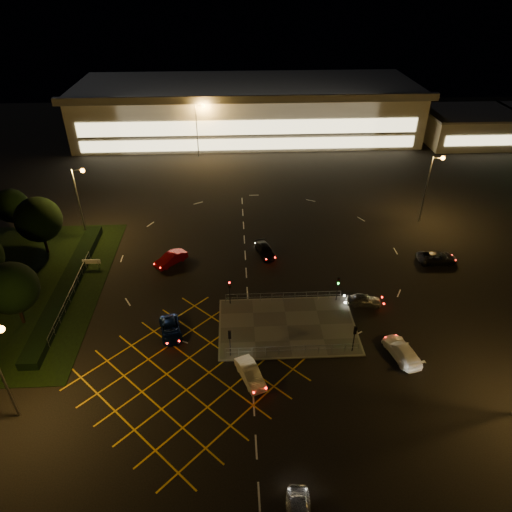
{
  "coord_description": "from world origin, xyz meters",
  "views": [
    {
      "loc": [
        -3.14,
        -38.0,
        32.58
      ],
      "look_at": [
        -0.75,
        8.7,
        2.0
      ],
      "focal_mm": 32.0,
      "sensor_mm": 36.0,
      "label": 1
    }
  ],
  "objects_px": {
    "signal_ne": "(338,284)",
    "car_far_dkgrey": "(265,250)",
    "signal_se": "(355,334)",
    "signal_nw": "(230,287)",
    "car_right_silver": "(364,300)",
    "signal_sw": "(230,338)",
    "car_circ_red": "(171,259)",
    "car_left_blue": "(171,329)",
    "car_east_grey": "(437,258)",
    "car_approach_white": "(402,351)",
    "car_queue_white": "(250,374)"
  },
  "relations": [
    {
      "from": "car_approach_white",
      "to": "car_east_grey",
      "type": "bearing_deg",
      "value": -134.97
    },
    {
      "from": "car_queue_white",
      "to": "car_far_dkgrey",
      "type": "xyz_separation_m",
      "value": [
        2.79,
        21.06,
        -0.08
      ]
    },
    {
      "from": "signal_ne",
      "to": "car_right_silver",
      "type": "height_order",
      "value": "signal_ne"
    },
    {
      "from": "car_far_dkgrey",
      "to": "car_approach_white",
      "type": "height_order",
      "value": "car_approach_white"
    },
    {
      "from": "signal_nw",
      "to": "signal_ne",
      "type": "xyz_separation_m",
      "value": [
        12.0,
        0.0,
        0.0
      ]
    },
    {
      "from": "signal_ne",
      "to": "car_circ_red",
      "type": "bearing_deg",
      "value": 156.27
    },
    {
      "from": "car_queue_white",
      "to": "car_approach_white",
      "type": "bearing_deg",
      "value": -12.95
    },
    {
      "from": "signal_ne",
      "to": "car_queue_white",
      "type": "relative_size",
      "value": 0.73
    },
    {
      "from": "car_left_blue",
      "to": "car_far_dkgrey",
      "type": "distance_m",
      "value": 18.08
    },
    {
      "from": "signal_nw",
      "to": "car_circ_red",
      "type": "distance_m",
      "value": 11.47
    },
    {
      "from": "car_left_blue",
      "to": "car_approach_white",
      "type": "height_order",
      "value": "car_approach_white"
    },
    {
      "from": "car_left_blue",
      "to": "signal_se",
      "type": "bearing_deg",
      "value": -24.1
    },
    {
      "from": "car_far_dkgrey",
      "to": "car_right_silver",
      "type": "bearing_deg",
      "value": -62.27
    },
    {
      "from": "car_far_dkgrey",
      "to": "car_east_grey",
      "type": "xyz_separation_m",
      "value": [
        21.74,
        -2.93,
        0.06
      ]
    },
    {
      "from": "car_queue_white",
      "to": "car_east_grey",
      "type": "relative_size",
      "value": 0.87
    },
    {
      "from": "car_right_silver",
      "to": "signal_se",
      "type": "bearing_deg",
      "value": 164.93
    },
    {
      "from": "car_left_blue",
      "to": "car_circ_red",
      "type": "bearing_deg",
      "value": 82.74
    },
    {
      "from": "signal_nw",
      "to": "car_far_dkgrey",
      "type": "relative_size",
      "value": 0.73
    },
    {
      "from": "car_circ_red",
      "to": "car_approach_white",
      "type": "xyz_separation_m",
      "value": [
        24.11,
        -17.4,
        -0.0
      ]
    },
    {
      "from": "signal_ne",
      "to": "car_right_silver",
      "type": "bearing_deg",
      "value": -15.43
    },
    {
      "from": "signal_sw",
      "to": "car_right_silver",
      "type": "distance_m",
      "value": 16.65
    },
    {
      "from": "signal_sw",
      "to": "car_circ_red",
      "type": "distance_m",
      "value": 18.22
    },
    {
      "from": "car_east_grey",
      "to": "car_approach_white",
      "type": "xyz_separation_m",
      "value": [
        -9.71,
        -15.98,
        0.04
      ]
    },
    {
      "from": "car_far_dkgrey",
      "to": "car_circ_red",
      "type": "xyz_separation_m",
      "value": [
        -12.09,
        -1.52,
        0.1
      ]
    },
    {
      "from": "signal_sw",
      "to": "car_east_grey",
      "type": "distance_m",
      "value": 30.44
    },
    {
      "from": "signal_se",
      "to": "signal_ne",
      "type": "relative_size",
      "value": 1.0
    },
    {
      "from": "signal_ne",
      "to": "car_east_grey",
      "type": "height_order",
      "value": "signal_ne"
    },
    {
      "from": "signal_sw",
      "to": "signal_nw",
      "type": "bearing_deg",
      "value": -90.0
    },
    {
      "from": "car_left_blue",
      "to": "car_approach_white",
      "type": "xyz_separation_m",
      "value": [
        22.78,
        -4.38,
        0.11
      ]
    },
    {
      "from": "signal_sw",
      "to": "signal_ne",
      "type": "height_order",
      "value": "same"
    },
    {
      "from": "signal_se",
      "to": "car_left_blue",
      "type": "distance_m",
      "value": 18.56
    },
    {
      "from": "car_right_silver",
      "to": "car_circ_red",
      "type": "bearing_deg",
      "value": 74.36
    },
    {
      "from": "car_far_dkgrey",
      "to": "car_approach_white",
      "type": "distance_m",
      "value": 22.42
    },
    {
      "from": "car_east_grey",
      "to": "car_queue_white",
      "type": "bearing_deg",
      "value": 129.32
    },
    {
      "from": "car_queue_white",
      "to": "car_circ_red",
      "type": "relative_size",
      "value": 0.97
    },
    {
      "from": "car_left_blue",
      "to": "car_circ_red",
      "type": "distance_m",
      "value": 13.09
    },
    {
      "from": "car_queue_white",
      "to": "car_left_blue",
      "type": "height_order",
      "value": "car_queue_white"
    },
    {
      "from": "signal_ne",
      "to": "car_far_dkgrey",
      "type": "xyz_separation_m",
      "value": [
        -7.38,
        10.08,
        -1.74
      ]
    },
    {
      "from": "car_circ_red",
      "to": "car_right_silver",
      "type": "bearing_deg",
      "value": 22.8
    },
    {
      "from": "signal_se",
      "to": "car_east_grey",
      "type": "height_order",
      "value": "signal_se"
    },
    {
      "from": "signal_sw",
      "to": "car_queue_white",
      "type": "height_order",
      "value": "signal_sw"
    },
    {
      "from": "car_right_silver",
      "to": "car_approach_white",
      "type": "relative_size",
      "value": 0.77
    },
    {
      "from": "car_right_silver",
      "to": "car_approach_white",
      "type": "bearing_deg",
      "value": -160.83
    },
    {
      "from": "car_queue_white",
      "to": "car_far_dkgrey",
      "type": "height_order",
      "value": "car_queue_white"
    },
    {
      "from": "car_queue_white",
      "to": "car_left_blue",
      "type": "relative_size",
      "value": 0.98
    },
    {
      "from": "signal_se",
      "to": "signal_nw",
      "type": "relative_size",
      "value": 1.0
    },
    {
      "from": "car_far_dkgrey",
      "to": "car_circ_red",
      "type": "relative_size",
      "value": 0.98
    },
    {
      "from": "car_right_silver",
      "to": "car_approach_white",
      "type": "xyz_separation_m",
      "value": [
        1.72,
        -8.03,
        0.07
      ]
    },
    {
      "from": "signal_sw",
      "to": "signal_nw",
      "type": "relative_size",
      "value": 1.0
    },
    {
      "from": "signal_nw",
      "to": "car_left_blue",
      "type": "xyz_separation_m",
      "value": [
        -6.14,
        -4.46,
        -1.76
      ]
    }
  ]
}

